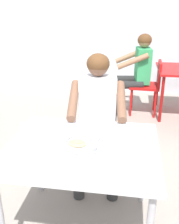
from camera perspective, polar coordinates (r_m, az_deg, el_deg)
name	(u,v)px	position (r m, az deg, el deg)	size (l,w,h in m)	color
ground_plane	(87,224)	(2.34, -0.64, -22.89)	(12.00, 12.00, 0.05)	gray
table_foreground	(82,155)	(1.88, -1.60, -9.27)	(1.04, 0.86, 0.73)	silver
thali_tray	(85,144)	(1.84, -1.00, -6.81)	(0.29, 0.29, 0.03)	#B7BABF
drinking_cup	(26,129)	(2.01, -13.40, -3.53)	(0.07, 0.07, 0.10)	white
chair_foreground	(98,125)	(2.71, 1.85, -2.72)	(0.43, 0.43, 0.83)	#3F3F44
diner_foreground	(97,110)	(2.42, 1.69, 0.34)	(0.53, 0.58, 1.23)	#343434
chair_red_left	(150,83)	(4.15, 12.77, 6.03)	(0.46, 0.42, 0.83)	#B61414
patron_background	(137,67)	(4.13, 10.06, 9.47)	(0.59, 0.54, 1.21)	#252525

